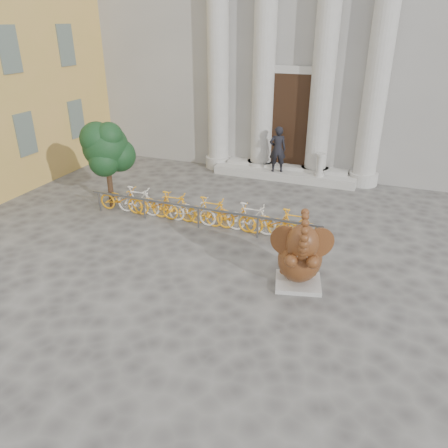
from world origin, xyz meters
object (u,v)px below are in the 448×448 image
at_px(tree, 106,148).
at_px(elephant_statue, 300,257).
at_px(pedestrian, 278,149).
at_px(bike_rack, 201,210).

bearing_deg(tree, elephant_statue, -20.20).
bearing_deg(elephant_statue, pedestrian, 95.31).
bearing_deg(elephant_statue, tree, 146.22).
relative_size(elephant_statue, pedestrian, 1.20).
bearing_deg(bike_rack, elephant_statue, -33.05).
bearing_deg(bike_rack, pedestrian, 77.66).
bearing_deg(pedestrian, bike_rack, 56.10).
bearing_deg(pedestrian, elephant_statue, 87.33).
bearing_deg(tree, pedestrian, 46.24).
distance_m(bike_rack, pedestrian, 5.43).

